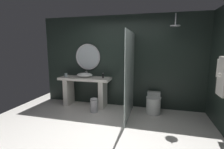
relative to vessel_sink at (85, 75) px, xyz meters
name	(u,v)px	position (x,y,z in m)	size (l,w,h in m)	color
ground_plane	(101,137)	(1.02, -1.60, -0.92)	(5.76, 5.76, 0.00)	silver
back_wall_panel	(121,62)	(1.02, 0.30, 0.38)	(4.80, 0.10, 2.60)	#1E2823
vanity_counter	(85,88)	(0.03, -0.04, -0.37)	(1.51, 0.53, 0.85)	silver
vessel_sink	(85,75)	(0.00, 0.00, 0.00)	(0.47, 0.39, 0.16)	white
tumbler_cup	(66,75)	(-0.57, -0.06, -0.01)	(0.08, 0.08, 0.10)	silver
soap_dispenser	(103,76)	(0.56, 0.01, 0.00)	(0.05, 0.05, 0.15)	black
round_wall_mirror	(88,57)	(0.03, 0.21, 0.51)	(0.78, 0.04, 0.78)	#B7B7BC
shower_glass_panel	(130,75)	(1.40, -0.47, 0.13)	(0.02, 1.43, 2.09)	silver
rain_shower_head	(175,25)	(2.40, -0.16, 1.32)	(0.23, 0.23, 0.30)	#B7B7BC
hanging_bathrobe	(224,75)	(3.23, -0.96, 0.30)	(0.20, 0.55, 0.81)	#B7B7BC
toilet	(153,104)	(1.98, -0.11, -0.66)	(0.39, 0.54, 0.52)	white
waste_bin	(94,105)	(0.45, -0.45, -0.72)	(0.20, 0.20, 0.39)	#B7B7BC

